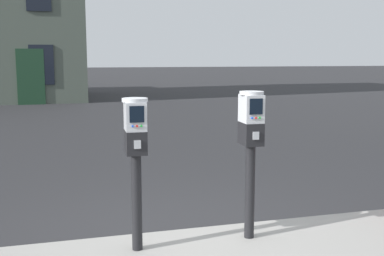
% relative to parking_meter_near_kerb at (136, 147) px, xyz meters
% --- Properties ---
extents(ground_plane, '(160.00, 160.00, 0.00)m').
position_rel_parking_meter_near_kerb_xyz_m(ground_plane, '(0.48, 0.17, -1.05)').
color(ground_plane, '#28282B').
extents(parking_meter_near_kerb, '(0.22, 0.26, 1.32)m').
position_rel_parking_meter_near_kerb_xyz_m(parking_meter_near_kerb, '(0.00, 0.00, 0.00)').
color(parking_meter_near_kerb, black).
rests_on(parking_meter_near_kerb, sidewalk_slab).
extents(parking_meter_twin_adjacent, '(0.22, 0.26, 1.35)m').
position_rel_parking_meter_near_kerb_xyz_m(parking_meter_twin_adjacent, '(1.04, 0.00, 0.02)').
color(parking_meter_twin_adjacent, black).
rests_on(parking_meter_twin_adjacent, sidewalk_slab).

